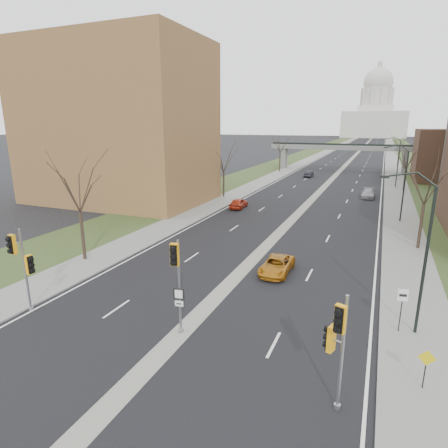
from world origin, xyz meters
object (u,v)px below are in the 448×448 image
Objects in this scene: speed_limit_sign at (402,302)px; car_right_mid at (368,194)px; signal_pole_right at (337,337)px; car_left_far at (309,174)px; car_right_near at (277,265)px; car_left_near at (239,203)px; signal_pole_median at (177,271)px; signal_pole_left at (22,260)px; warning_sign at (426,364)px.

car_right_mid is at bearing 81.30° from speed_limit_sign.
signal_pole_right reaches higher than car_right_mid.
speed_limit_sign is 0.55× the size of car_right_mid.
signal_pole_right is 1.27× the size of car_left_far.
car_left_far is at bearing 91.50° from speed_limit_sign.
car_right_mid is at bearing 81.80° from car_right_near.
signal_pole_right is at bearing -123.51° from speed_limit_sign.
car_left_far is (-15.94, 60.14, -1.18)m from speed_limit_sign.
speed_limit_sign is at bearing 107.80° from car_left_far.
car_left_near is (-19.07, 25.83, -1.13)m from speed_limit_sign.
speed_limit_sign is 0.56× the size of car_right_near.
signal_pole_median is 8.65m from signal_pole_right.
signal_pole_right is 68.72m from car_left_far.
signal_pole_left is at bearing -176.66° from speed_limit_sign.
speed_limit_sign is at bearing 23.28° from signal_pole_left.
car_left_far is at bearing 92.62° from signal_pole_left.
car_left_near is at bearing 118.16° from car_right_near.
signal_pole_median is at bearing -178.84° from warning_sign.
signal_pole_left reaches higher than car_left_near.
signal_pole_median is 12.03m from warning_sign.
signal_pole_right is 2.00× the size of speed_limit_sign.
signal_pole_left is 2.10× the size of speed_limit_sign.
car_left_far is at bearing 98.08° from car_right_near.
speed_limit_sign is at bearing 100.05° from warning_sign.
signal_pole_left is at bearing -164.69° from signal_pole_right.
car_right_near is at bearing 115.16° from car_left_near.
car_right_near is (2.58, 10.57, -3.09)m from signal_pole_median.
speed_limit_sign is 10.21m from car_right_near.
warning_sign is (0.83, -4.59, -0.52)m from speed_limit_sign.
signal_pole_median is 2.14× the size of speed_limit_sign.
warning_sign is 13.83m from car_right_near.
car_right_mid is at bearing 109.47° from signal_pole_right.
signal_pole_median is 1.36× the size of car_left_far.
warning_sign is at bearing -47.99° from car_right_near.
car_left_near is 22.78m from car_right_near.
signal_pole_left reaches higher than signal_pole_right.
car_left_near is 34.46m from car_left_far.
signal_pole_left reaches higher than warning_sign.
signal_pole_left is at bearing -109.95° from car_right_mid.
car_right_mid reaches higher than car_left_far.
signal_pole_left reaches higher than car_right_near.
signal_pole_left reaches higher than car_left_far.
warning_sign is 0.47× the size of car_left_far.
car_right_near is (12.17, 11.86, -2.79)m from signal_pole_left.
car_right_mid is (5.11, 34.65, 0.04)m from car_right_near.
signal_pole_left is at bearing 88.97° from car_left_far.
signal_pole_right is at bearing -88.82° from car_right_mid.
signal_pole_left is at bearing 178.31° from signal_pole_median.
car_left_far is 0.88× the size of car_right_near.
speed_limit_sign reaches higher than car_right_mid.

